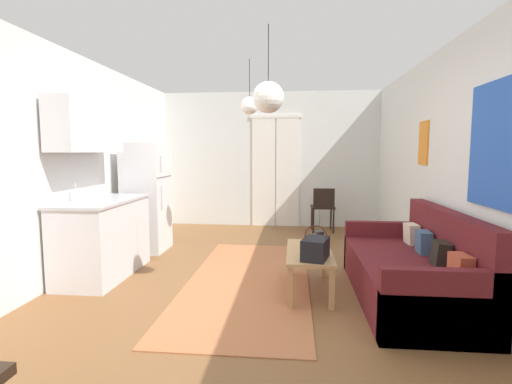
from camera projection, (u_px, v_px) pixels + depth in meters
ground_plane at (245, 303)px, 3.84m from camera, size 4.81×8.29×0.10m
wall_back at (270, 160)px, 7.54m from camera, size 4.41×0.13×2.63m
wall_right at (479, 168)px, 3.48m from camera, size 0.12×7.89×2.63m
wall_left at (36, 167)px, 3.91m from camera, size 0.12×7.89×2.63m
area_rug at (249, 280)px, 4.35m from camera, size 1.35×3.25×0.01m
couch at (415, 272)px, 3.78m from camera, size 0.93×2.03×0.89m
coffee_table at (309, 256)px, 4.01m from camera, size 0.47×1.05×0.44m
bamboo_vase at (319, 240)px, 4.04m from camera, size 0.10×0.10×0.42m
handbag at (315, 248)px, 3.68m from camera, size 0.30×0.39×0.33m
refrigerator at (146, 197)px, 5.64m from camera, size 0.59×0.63×1.59m
kitchen_counter at (99, 212)px, 4.47m from camera, size 0.64×1.33×2.05m
accent_chair at (323, 206)px, 6.96m from camera, size 0.44×0.42×0.81m
pendant_lamp_near at (268, 97)px, 3.55m from camera, size 0.29×0.29×0.81m
pendant_lamp_far at (250, 106)px, 4.85m from camera, size 0.22×0.22×0.69m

